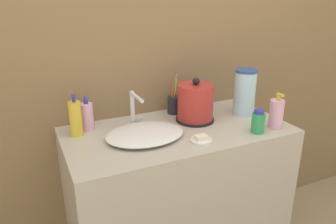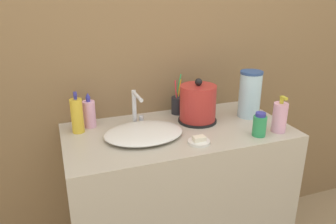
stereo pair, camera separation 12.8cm
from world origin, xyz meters
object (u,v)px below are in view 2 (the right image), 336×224
faucet (136,106)px  mouthwash_bottle (77,115)px  lotion_bottle (280,117)px  toothbrush_cup (178,105)px  hand_cream_bottle (89,113)px  shampoo_bottle (260,125)px  water_pitcher (250,94)px  electric_kettle (198,105)px

faucet → mouthwash_bottle: 0.29m
faucet → lotion_bottle: size_ratio=1.00×
toothbrush_cup → hand_cream_bottle: bearing=-177.1°
faucet → shampoo_bottle: (0.51, -0.32, -0.05)m
mouthwash_bottle → hand_cream_bottle: 0.08m
lotion_bottle → mouthwash_bottle: mouthwash_bottle is taller
toothbrush_cup → lotion_bottle: toothbrush_cup is taller
faucet → lotion_bottle: 0.70m
shampoo_bottle → water_pitcher: water_pitcher is taller
hand_cream_bottle → faucet: bearing=-15.8°
shampoo_bottle → electric_kettle: bearing=127.1°
toothbrush_cup → electric_kettle: bearing=-69.8°
faucet → lotion_bottle: same height
faucet → mouthwash_bottle: size_ratio=0.89×
hand_cream_bottle → water_pitcher: 0.85m
lotion_bottle → water_pitcher: (-0.02, 0.23, 0.05)m
lotion_bottle → shampoo_bottle: lotion_bottle is taller
lotion_bottle → hand_cream_bottle: lotion_bottle is taller
electric_kettle → hand_cream_bottle: bearing=167.3°
hand_cream_bottle → water_pitcher: bearing=-10.0°
lotion_bottle → hand_cream_bottle: 0.93m
toothbrush_cup → shampoo_bottle: 0.48m
faucet → shampoo_bottle: 0.61m
faucet → hand_cream_bottle: faucet is taller
electric_kettle → lotion_bottle: (0.32, -0.25, -0.02)m
faucet → toothbrush_cup: (0.26, 0.09, -0.05)m
lotion_bottle → water_pitcher: bearing=96.1°
mouthwash_bottle → hand_cream_bottle: mouthwash_bottle is taller
faucet → shampoo_bottle: size_ratio=1.56×
toothbrush_cup → lotion_bottle: (0.37, -0.40, 0.02)m
faucet → toothbrush_cup: 0.28m
toothbrush_cup → shampoo_bottle: size_ratio=1.92×
toothbrush_cup → water_pitcher: bearing=-26.2°
lotion_bottle → hand_cream_bottle: size_ratio=1.01×
toothbrush_cup → shampoo_bottle: (0.25, -0.41, 0.00)m
electric_kettle → shampoo_bottle: 0.33m
electric_kettle → water_pitcher: 0.30m
hand_cream_bottle → shampoo_bottle: bearing=-27.5°
hand_cream_bottle → water_pitcher: size_ratio=0.71×
shampoo_bottle → hand_cream_bottle: 0.83m
faucet → water_pitcher: 0.61m
lotion_bottle → mouthwash_bottle: (-0.92, 0.32, 0.01)m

